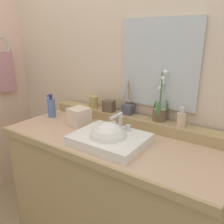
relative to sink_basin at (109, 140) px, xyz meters
name	(u,v)px	position (x,y,z in m)	size (l,w,h in m)	color
wall_back	(144,73)	(-0.05, 0.52, 0.33)	(3.38, 0.20, 2.41)	beige
vanity_cabinet	(112,191)	(-0.05, 0.10, -0.45)	(1.42, 0.63, 0.86)	tan
back_ledge	(131,120)	(-0.05, 0.35, 0.01)	(1.34, 0.12, 0.07)	tan
sink_basin	(109,140)	(0.00, 0.00, 0.00)	(0.42, 0.34, 0.27)	white
soap_bar	(103,124)	(-0.12, 0.10, 0.04)	(0.07, 0.04, 0.02)	beige
potted_plant	(160,110)	(0.16, 0.37, 0.12)	(0.11, 0.12, 0.34)	brown
soap_dispenser	(181,119)	(0.32, 0.33, 0.10)	(0.06, 0.06, 0.13)	beige
tumbler_cup	(94,102)	(-0.38, 0.34, 0.10)	(0.07, 0.07, 0.10)	tan
reed_diffuser	(128,109)	(-0.09, 0.37, 0.08)	(0.11, 0.10, 0.25)	#474957
trinket_box	(109,106)	(-0.23, 0.34, 0.09)	(0.08, 0.07, 0.08)	brown
lotion_bottle	(52,107)	(-0.65, 0.15, 0.05)	(0.06, 0.06, 0.18)	#5674B6
tissue_box	(79,117)	(-0.35, 0.13, 0.04)	(0.13, 0.13, 0.13)	beige
mirror	(159,64)	(0.11, 0.41, 0.42)	(0.54, 0.02, 0.58)	silver
towel_ring	(1,45)	(-1.31, 0.20, 0.51)	(0.16, 0.16, 0.01)	silver
hand_towel	(6,72)	(-1.29, 0.20, 0.27)	(0.02, 0.16, 0.36)	#BC808B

